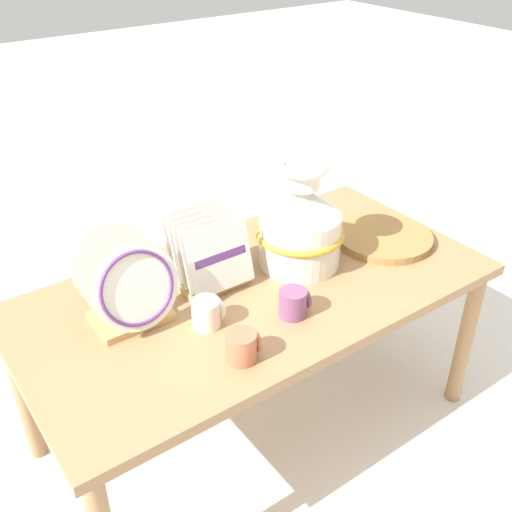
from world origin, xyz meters
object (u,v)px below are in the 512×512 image
at_px(ceramic_vase, 300,223).
at_px(mug_terracotta_glaze, 243,346).
at_px(wicker_charger_stack, 384,237).
at_px(mug_plum_glaze, 294,303).
at_px(dish_rack_round_plates, 129,290).
at_px(dish_rack_square_plates, 209,258).
at_px(mug_cream_glaze, 207,313).

relative_size(ceramic_vase, mug_terracotta_glaze, 4.00).
relative_size(wicker_charger_stack, mug_plum_glaze, 3.82).
bearing_deg(dish_rack_round_plates, ceramic_vase, -3.25).
bearing_deg(dish_rack_square_plates, wicker_charger_stack, -11.95).
xyz_separation_m(mug_cream_glaze, mug_terracotta_glaze, (-0.00, -0.18, 0.00)).
height_order(ceramic_vase, mug_cream_glaze, ceramic_vase).
bearing_deg(mug_terracotta_glaze, mug_plum_glaze, 17.69).
relative_size(dish_rack_round_plates, dish_rack_square_plates, 1.17).
bearing_deg(dish_rack_round_plates, mug_plum_glaze, -31.78).
height_order(wicker_charger_stack, mug_terracotta_glaze, mug_terracotta_glaze).
bearing_deg(mug_terracotta_glaze, mug_cream_glaze, 89.76).
xyz_separation_m(ceramic_vase, mug_plum_glaze, (-0.19, -0.21, -0.11)).
bearing_deg(ceramic_vase, wicker_charger_stack, -10.22).
bearing_deg(mug_terracotta_glaze, dish_rack_round_plates, 117.47).
xyz_separation_m(wicker_charger_stack, mug_cream_glaze, (-0.76, -0.05, 0.03)).
distance_m(wicker_charger_stack, mug_plum_glaze, 0.55).
bearing_deg(mug_plum_glaze, dish_rack_round_plates, 148.22).
height_order(dish_rack_round_plates, wicker_charger_stack, dish_rack_round_plates).
xyz_separation_m(dish_rack_square_plates, mug_terracotta_glaze, (-0.12, -0.36, -0.05)).
relative_size(ceramic_vase, wicker_charger_stack, 1.05).
bearing_deg(dish_rack_round_plates, wicker_charger_stack, -5.81).
relative_size(dish_rack_round_plates, mug_terracotta_glaze, 3.00).
distance_m(mug_plum_glaze, mug_terracotta_glaze, 0.24).
bearing_deg(wicker_charger_stack, ceramic_vase, 169.78).
height_order(dish_rack_round_plates, mug_plum_glaze, dish_rack_round_plates).
height_order(dish_rack_round_plates, mug_terracotta_glaze, dish_rack_round_plates).
bearing_deg(dish_rack_square_plates, ceramic_vase, -13.84).
bearing_deg(mug_terracotta_glaze, wicker_charger_stack, 16.50).
xyz_separation_m(dish_rack_round_plates, mug_cream_glaze, (0.17, -0.14, -0.06)).
distance_m(ceramic_vase, wicker_charger_stack, 0.37).
bearing_deg(mug_cream_glaze, dish_rack_square_plates, 56.78).
relative_size(dish_rack_round_plates, mug_cream_glaze, 3.00).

